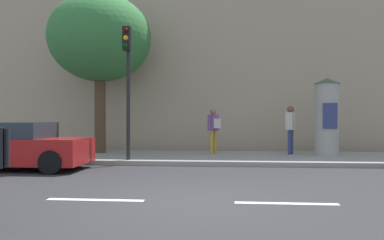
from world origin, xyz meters
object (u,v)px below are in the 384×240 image
pedestrian_tallest (214,127)px  pedestrian_near_pole (290,125)px  traffic_light (127,71)px  parked_car_red (14,146)px  street_tree (100,39)px  poster_column (327,116)px

pedestrian_tallest → pedestrian_near_pole: 2.86m
traffic_light → parked_car_red: 4.06m
traffic_light → street_tree: size_ratio=0.69×
traffic_light → street_tree: 3.40m
street_tree → pedestrian_tallest: bearing=0.1°
traffic_light → pedestrian_near_pole: bearing=24.0°
pedestrian_tallest → parked_car_red: pedestrian_tallest is taller
street_tree → pedestrian_tallest: street_tree is taller
pedestrian_tallest → pedestrian_near_pole: size_ratio=0.95×
traffic_light → pedestrian_tallest: bearing=42.7°
pedestrian_tallest → parked_car_red: (-5.69, -3.90, -0.50)m
traffic_light → parked_car_red: size_ratio=1.02×
street_tree → parked_car_red: (-1.28, -3.89, -3.91)m
street_tree → parked_car_red: 5.66m
poster_column → pedestrian_tallest: bearing=174.8°
pedestrian_near_pole → street_tree: bearing=179.9°
traffic_light → pedestrian_near_pole: traffic_light is taller
traffic_light → poster_column: bearing=17.3°
poster_column → pedestrian_near_pole: bearing=163.7°
traffic_light → pedestrian_near_pole: size_ratio=2.36×
traffic_light → pedestrian_near_pole: (5.55, 2.47, -1.80)m
traffic_light → street_tree: street_tree is taller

